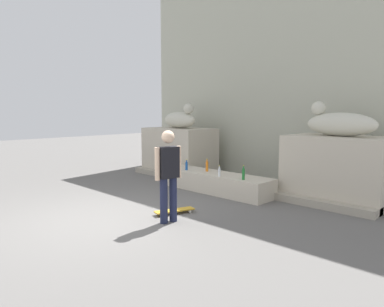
{
  "coord_description": "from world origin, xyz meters",
  "views": [
    {
      "loc": [
        5.73,
        -3.37,
        2.02
      ],
      "look_at": [
        0.41,
        2.04,
        1.1
      ],
      "focal_mm": 33.31,
      "sensor_mm": 36.0,
      "label": 1
    }
  ],
  "objects_px": {
    "bottle_green": "(243,174)",
    "bottle_clear": "(219,172)",
    "statue_reclining_left": "(180,119)",
    "bottle_blue": "(187,166)",
    "skater": "(168,172)",
    "bottle_orange": "(207,166)",
    "skateboard": "(175,211)",
    "statue_reclining_right": "(339,123)"
  },
  "relations": [
    {
      "from": "bottle_green",
      "to": "bottle_clear",
      "type": "height_order",
      "value": "bottle_green"
    },
    {
      "from": "statue_reclining_left",
      "to": "bottle_clear",
      "type": "bearing_deg",
      "value": -15.26
    },
    {
      "from": "bottle_blue",
      "to": "bottle_clear",
      "type": "distance_m",
      "value": 1.19
    },
    {
      "from": "bottle_clear",
      "to": "skater",
      "type": "bearing_deg",
      "value": -73.45
    },
    {
      "from": "bottle_clear",
      "to": "bottle_orange",
      "type": "xyz_separation_m",
      "value": [
        -0.68,
        0.31,
        0.03
      ]
    },
    {
      "from": "skateboard",
      "to": "bottle_orange",
      "type": "height_order",
      "value": "bottle_orange"
    },
    {
      "from": "skateboard",
      "to": "bottle_green",
      "type": "distance_m",
      "value": 1.92
    },
    {
      "from": "statue_reclining_left",
      "to": "skater",
      "type": "height_order",
      "value": "statue_reclining_left"
    },
    {
      "from": "statue_reclining_left",
      "to": "skateboard",
      "type": "height_order",
      "value": "statue_reclining_left"
    },
    {
      "from": "bottle_green",
      "to": "skateboard",
      "type": "bearing_deg",
      "value": -100.1
    },
    {
      "from": "bottle_green",
      "to": "bottle_orange",
      "type": "relative_size",
      "value": 1.02
    },
    {
      "from": "skateboard",
      "to": "bottle_orange",
      "type": "distance_m",
      "value": 2.36
    },
    {
      "from": "statue_reclining_left",
      "to": "bottle_orange",
      "type": "bearing_deg",
      "value": -15.96
    },
    {
      "from": "statue_reclining_right",
      "to": "skater",
      "type": "distance_m",
      "value": 4.07
    },
    {
      "from": "bottle_blue",
      "to": "statue_reclining_right",
      "type": "bearing_deg",
      "value": 22.95
    },
    {
      "from": "skater",
      "to": "skateboard",
      "type": "xyz_separation_m",
      "value": [
        -0.31,
        0.43,
        -0.86
      ]
    },
    {
      "from": "bottle_blue",
      "to": "skateboard",
      "type": "bearing_deg",
      "value": -50.24
    },
    {
      "from": "bottle_blue",
      "to": "bottle_clear",
      "type": "height_order",
      "value": "bottle_blue"
    },
    {
      "from": "skateboard",
      "to": "bottle_orange",
      "type": "xyz_separation_m",
      "value": [
        -1.01,
        2.06,
        0.54
      ]
    },
    {
      "from": "statue_reclining_left",
      "to": "bottle_green",
      "type": "bearing_deg",
      "value": -10.05
    },
    {
      "from": "statue_reclining_left",
      "to": "skater",
      "type": "relative_size",
      "value": 1.01
    },
    {
      "from": "skater",
      "to": "bottle_blue",
      "type": "relative_size",
      "value": 6.01
    },
    {
      "from": "skater",
      "to": "skateboard",
      "type": "distance_m",
      "value": 1.01
    },
    {
      "from": "skater",
      "to": "bottle_orange",
      "type": "xyz_separation_m",
      "value": [
        -1.33,
        2.5,
        -0.32
      ]
    },
    {
      "from": "statue_reclining_left",
      "to": "bottle_blue",
      "type": "xyz_separation_m",
      "value": [
        1.73,
        -1.41,
        -1.16
      ]
    },
    {
      "from": "statue_reclining_right",
      "to": "skater",
      "type": "bearing_deg",
      "value": 73.67
    },
    {
      "from": "statue_reclining_left",
      "to": "statue_reclining_right",
      "type": "bearing_deg",
      "value": 11.9
    },
    {
      "from": "bottle_blue",
      "to": "bottle_green",
      "type": "distance_m",
      "value": 1.85
    },
    {
      "from": "bottle_clear",
      "to": "bottle_blue",
      "type": "bearing_deg",
      "value": 176.13
    },
    {
      "from": "bottle_blue",
      "to": "bottle_green",
      "type": "height_order",
      "value": "bottle_green"
    },
    {
      "from": "skater",
      "to": "statue_reclining_right",
      "type": "bearing_deg",
      "value": -12.73
    },
    {
      "from": "bottle_green",
      "to": "bottle_orange",
      "type": "distance_m",
      "value": 1.36
    },
    {
      "from": "statue_reclining_right",
      "to": "bottle_blue",
      "type": "bearing_deg",
      "value": 28.91
    },
    {
      "from": "skateboard",
      "to": "bottle_blue",
      "type": "height_order",
      "value": "bottle_blue"
    },
    {
      "from": "statue_reclining_right",
      "to": "skater",
      "type": "xyz_separation_m",
      "value": [
        -1.51,
        -3.69,
        -0.82
      ]
    },
    {
      "from": "statue_reclining_left",
      "to": "skateboard",
      "type": "relative_size",
      "value": 2.05
    },
    {
      "from": "bottle_clear",
      "to": "skateboard",
      "type": "bearing_deg",
      "value": -79.12
    },
    {
      "from": "skater",
      "to": "bottle_blue",
      "type": "distance_m",
      "value": 2.94
    },
    {
      "from": "bottle_clear",
      "to": "bottle_orange",
      "type": "height_order",
      "value": "bottle_orange"
    },
    {
      "from": "skater",
      "to": "bottle_blue",
      "type": "bearing_deg",
      "value": 48.58
    },
    {
      "from": "skateboard",
      "to": "bottle_green",
      "type": "bearing_deg",
      "value": 8.72
    },
    {
      "from": "bottle_clear",
      "to": "statue_reclining_right",
      "type": "bearing_deg",
      "value": 34.74
    }
  ]
}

